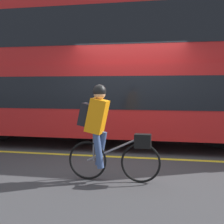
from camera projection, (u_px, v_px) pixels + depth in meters
name	position (u px, v px, depth m)	size (l,w,h in m)	color
ground_plane	(124.00, 160.00, 6.50)	(80.00, 80.00, 0.00)	#38383A
road_center_line	(126.00, 157.00, 6.74)	(50.00, 0.14, 0.01)	yellow
sidewalk_curb	(148.00, 124.00, 12.07)	(60.00, 2.07, 0.15)	#A8A399
building_facade	(152.00, 44.00, 12.96)	(60.00, 0.30, 6.61)	#9E9EA3
bus	(103.00, 67.00, 8.28)	(9.62, 2.59, 3.64)	black
cyclist_on_bike	(104.00, 129.00, 5.02)	(1.51, 0.32, 1.56)	black
trash_bin	(27.00, 109.00, 12.93)	(0.47, 0.47, 0.90)	#194C23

